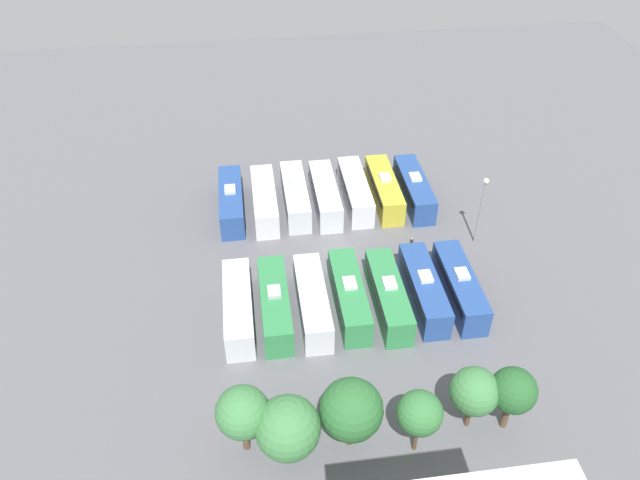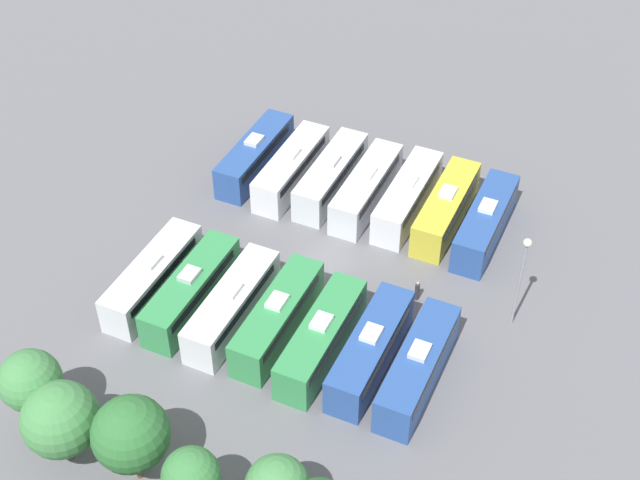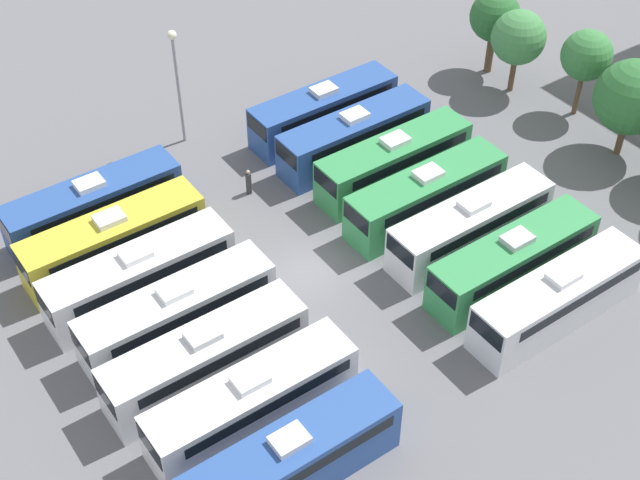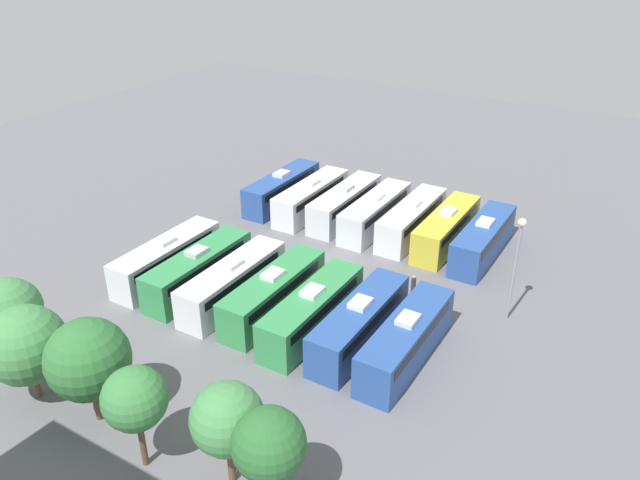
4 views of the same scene
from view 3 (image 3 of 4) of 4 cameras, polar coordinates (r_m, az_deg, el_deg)
ground_plane at (r=50.11m, az=-0.53°, el=-1.94°), size 120.55×120.55×0.00m
bus_0 at (r=53.45m, az=-14.25°, el=2.23°), size 2.60×10.43×3.39m
bus_1 at (r=50.83m, az=-13.03°, el=0.05°), size 2.60×10.43×3.39m
bus_2 at (r=48.42m, az=-11.44°, el=-2.20°), size 2.60×10.43×3.39m
bus_3 at (r=46.15m, az=-9.07°, el=-4.56°), size 2.60×10.43×3.39m
bus_4 at (r=43.95m, az=-7.29°, el=-7.41°), size 2.60×10.43×3.39m
bus_5 at (r=42.06m, az=-4.34°, el=-10.20°), size 2.60×10.43×3.39m
bus_6 at (r=40.06m, az=-1.87°, el=-13.92°), size 2.60×10.43×3.39m
bus_7 at (r=59.62m, az=0.27°, el=8.34°), size 2.60×10.43×3.39m
bus_8 at (r=57.26m, az=2.22°, el=6.70°), size 2.60×10.43×3.39m
bus_9 at (r=55.28m, az=4.77°, el=5.09°), size 2.60×10.43×3.39m
bus_10 at (r=52.89m, az=6.83°, el=2.92°), size 2.60×10.43×3.39m
bus_11 at (r=51.18m, az=9.65°, el=0.99°), size 2.60×10.43×3.39m
bus_12 at (r=49.43m, az=12.27°, el=-1.25°), size 2.60×10.43×3.39m
bus_13 at (r=47.94m, az=15.02°, el=-3.54°), size 2.60×10.43×3.39m
worker_person at (r=54.93m, az=-4.59°, el=3.69°), size 0.36×0.36×1.75m
light_pole at (r=57.32m, az=-9.20°, el=10.77°), size 0.60×0.60×8.13m
tree_0 at (r=65.91m, az=11.14°, el=13.83°), size 3.61×3.61×6.23m
tree_1 at (r=64.03m, az=12.59°, el=12.53°), size 3.79×3.79×6.11m
tree_2 at (r=62.40m, az=16.70°, el=11.24°), size 3.42×3.42×6.25m
tree_3 at (r=59.36m, az=19.34°, el=8.61°), size 4.78×4.78×6.68m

